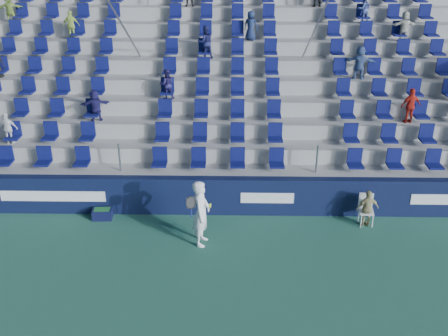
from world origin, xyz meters
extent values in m
plane|color=#2A644E|center=(0.00, 0.00, 0.00)|extent=(70.00, 70.00, 0.00)
cube|color=#0E1535|center=(0.00, 3.15, 0.60)|extent=(24.00, 0.30, 1.20)
cube|color=white|center=(-5.00, 2.99, 0.62)|extent=(3.20, 0.02, 0.34)
cube|color=white|center=(1.50, 2.99, 0.62)|extent=(1.60, 0.02, 0.34)
cube|color=#969691|center=(0.00, 3.72, 0.60)|extent=(24.00, 0.85, 1.20)
cube|color=#969691|center=(0.00, 4.57, 0.85)|extent=(24.00, 0.85, 1.70)
cube|color=#969691|center=(0.00, 5.42, 1.10)|extent=(24.00, 0.85, 2.20)
cube|color=#969691|center=(0.00, 6.28, 1.35)|extent=(24.00, 0.85, 2.70)
cube|color=#969691|center=(0.00, 7.12, 1.60)|extent=(24.00, 0.85, 3.20)
cube|color=#969691|center=(0.00, 7.97, 1.85)|extent=(24.00, 0.85, 3.70)
cube|color=#969691|center=(0.00, 8.82, 2.10)|extent=(24.00, 0.85, 4.20)
cube|color=#969691|center=(0.00, 9.68, 2.35)|extent=(24.00, 0.85, 4.70)
cube|color=#969691|center=(0.00, 10.52, 2.60)|extent=(24.00, 0.85, 5.20)
cube|color=#969691|center=(0.00, 11.20, 3.10)|extent=(24.00, 0.50, 6.20)
cube|color=#0C114B|center=(0.00, 3.72, 1.55)|extent=(16.05, 0.50, 0.70)
cube|color=#0C114B|center=(0.00, 4.57, 2.05)|extent=(16.05, 0.50, 0.70)
cube|color=#0C114B|center=(0.00, 5.42, 2.55)|extent=(16.05, 0.50, 0.70)
cube|color=#0C114B|center=(0.00, 6.28, 3.05)|extent=(16.05, 0.50, 0.70)
cube|color=#0C114B|center=(0.00, 7.12, 3.55)|extent=(16.05, 0.50, 0.70)
cube|color=#0C114B|center=(0.00, 7.97, 4.05)|extent=(16.05, 0.50, 0.70)
cube|color=#0C114B|center=(0.00, 8.82, 4.55)|extent=(16.05, 0.50, 0.70)
cube|color=#0C114B|center=(0.00, 9.68, 5.05)|extent=(16.05, 0.50, 0.70)
cylinder|color=gray|center=(-3.00, 7.12, 4.35)|extent=(0.06, 7.68, 4.55)
cylinder|color=gray|center=(3.00, 7.12, 4.35)|extent=(0.06, 7.68, 4.55)
imported|color=#172345|center=(1.09, 8.77, 4.73)|extent=(0.60, 0.48, 1.07)
imported|color=silver|center=(-6.70, 4.52, 2.21)|extent=(0.61, 0.26, 1.03)
imported|color=#89AD45|center=(-8.19, 9.62, 5.22)|extent=(0.99, 0.41, 1.03)
imported|color=#445396|center=(5.39, 9.62, 5.22)|extent=(0.61, 0.54, 1.05)
imported|color=red|center=(6.21, 5.38, 2.77)|extent=(0.72, 0.43, 1.15)
imported|color=#191C4C|center=(-0.56, 7.92, 4.28)|extent=(0.67, 0.59, 1.17)
imported|color=beige|center=(6.75, 8.77, 4.73)|extent=(1.03, 0.51, 1.06)
imported|color=#1E1B51|center=(-4.07, 5.38, 2.72)|extent=(1.01, 0.59, 1.04)
imported|color=#1F194D|center=(-1.80, 6.23, 3.21)|extent=(0.56, 0.48, 1.02)
imported|color=#AFD254|center=(-5.61, 8.77, 4.73)|extent=(0.63, 0.29, 1.05)
imported|color=#46619A|center=(4.83, 7.08, 3.78)|extent=(1.12, 0.60, 1.15)
imported|color=white|center=(-0.40, 1.49, 0.96)|extent=(0.55, 0.76, 1.91)
cylinder|color=navy|center=(-0.65, 1.24, 1.12)|extent=(0.03, 0.03, 0.28)
torus|color=black|center=(-0.65, 1.24, 1.42)|extent=(0.30, 0.17, 0.28)
plane|color=#262626|center=(-0.65, 1.24, 1.42)|extent=(0.30, 0.16, 0.29)
sphere|color=#C1D431|center=(-0.15, 1.29, 1.28)|extent=(0.07, 0.07, 0.07)
sphere|color=#C1D431|center=(-0.15, 1.35, 1.31)|extent=(0.07, 0.07, 0.07)
cube|color=white|center=(4.39, 2.55, 0.43)|extent=(0.47, 0.47, 0.04)
cube|color=white|center=(4.39, 2.75, 0.69)|extent=(0.41, 0.09, 0.51)
cylinder|color=white|center=(4.22, 2.38, 0.21)|extent=(0.03, 0.03, 0.41)
cylinder|color=white|center=(4.56, 2.38, 0.21)|extent=(0.03, 0.03, 0.41)
cylinder|color=white|center=(4.22, 2.72, 0.21)|extent=(0.03, 0.03, 0.41)
cylinder|color=white|center=(4.56, 2.72, 0.21)|extent=(0.03, 0.03, 0.41)
imported|color=tan|center=(4.39, 2.50, 0.57)|extent=(0.71, 0.38, 1.15)
cube|color=black|center=(-3.47, 2.75, 0.16)|extent=(0.59, 0.41, 0.31)
cube|color=#1E662D|center=(-3.47, 2.75, 0.23)|extent=(0.48, 0.30, 0.19)
camera|label=1|loc=(0.44, -10.21, 7.84)|focal=40.00mm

